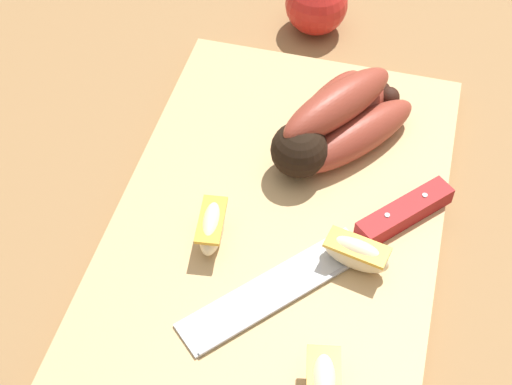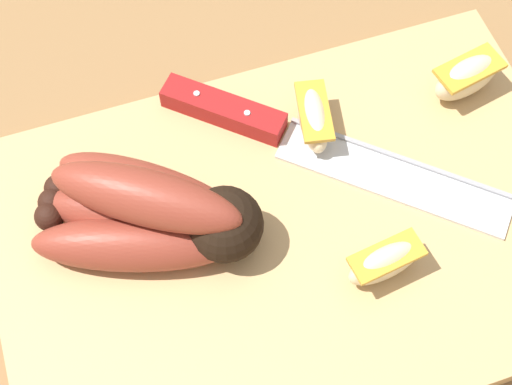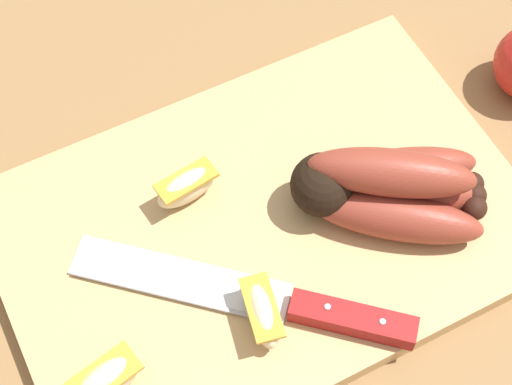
{
  "view_description": "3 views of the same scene",
  "coord_description": "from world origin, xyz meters",
  "px_view_note": "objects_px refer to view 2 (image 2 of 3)",
  "views": [
    {
      "loc": [
        -0.43,
        -0.07,
        0.57
      ],
      "look_at": [
        -0.0,
        0.04,
        0.04
      ],
      "focal_mm": 53.3,
      "sensor_mm": 36.0,
      "label": 1
    },
    {
      "loc": [
        0.1,
        0.24,
        0.53
      ],
      "look_at": [
        0.02,
        -0.01,
        0.04
      ],
      "focal_mm": 54.09,
      "sensor_mm": 36.0,
      "label": 2
    },
    {
      "loc": [
        -0.16,
        -0.28,
        0.64
      ],
      "look_at": [
        -0.01,
        0.03,
        0.05
      ],
      "focal_mm": 58.41,
      "sensor_mm": 36.0,
      "label": 3
    }
  ],
  "objects_px": {
    "banana_bunch": "(152,214)",
    "apple_wedge_near": "(385,262)",
    "chefs_knife": "(281,131)",
    "apple_wedge_middle": "(467,77)",
    "apple_wedge_far": "(314,118)"
  },
  "relations": [
    {
      "from": "apple_wedge_near",
      "to": "apple_wedge_far",
      "type": "distance_m",
      "value": 0.13
    },
    {
      "from": "apple_wedge_middle",
      "to": "apple_wedge_far",
      "type": "xyz_separation_m",
      "value": [
        0.13,
        -0.0,
        -0.0
      ]
    },
    {
      "from": "banana_bunch",
      "to": "apple_wedge_near",
      "type": "bearing_deg",
      "value": 150.3
    },
    {
      "from": "apple_wedge_middle",
      "to": "apple_wedge_far",
      "type": "relative_size",
      "value": 0.98
    },
    {
      "from": "apple_wedge_near",
      "to": "apple_wedge_middle",
      "type": "xyz_separation_m",
      "value": [
        -0.12,
        -0.12,
        0.0
      ]
    },
    {
      "from": "chefs_knife",
      "to": "apple_wedge_far",
      "type": "height_order",
      "value": "apple_wedge_far"
    },
    {
      "from": "apple_wedge_middle",
      "to": "apple_wedge_far",
      "type": "distance_m",
      "value": 0.13
    },
    {
      "from": "chefs_knife",
      "to": "apple_wedge_middle",
      "type": "bearing_deg",
      "value": 177.62
    },
    {
      "from": "banana_bunch",
      "to": "chefs_knife",
      "type": "height_order",
      "value": "banana_bunch"
    },
    {
      "from": "banana_bunch",
      "to": "apple_wedge_near",
      "type": "xyz_separation_m",
      "value": [
        -0.14,
        0.08,
        -0.01
      ]
    },
    {
      "from": "apple_wedge_middle",
      "to": "apple_wedge_far",
      "type": "height_order",
      "value": "apple_wedge_middle"
    },
    {
      "from": "chefs_knife",
      "to": "apple_wedge_middle",
      "type": "height_order",
      "value": "apple_wedge_middle"
    },
    {
      "from": "banana_bunch",
      "to": "chefs_knife",
      "type": "bearing_deg",
      "value": -156.5
    },
    {
      "from": "banana_bunch",
      "to": "apple_wedge_far",
      "type": "relative_size",
      "value": 2.62
    },
    {
      "from": "apple_wedge_far",
      "to": "apple_wedge_middle",
      "type": "bearing_deg",
      "value": 178.41
    }
  ]
}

